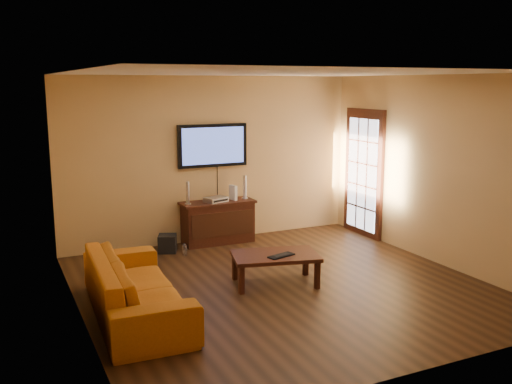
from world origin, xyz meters
TOP-DOWN VIEW (x-y plane):
  - ground_plane at (0.00, 0.00)m, footprint 5.00×5.00m
  - room_walls at (0.00, 0.62)m, footprint 5.00×5.00m
  - french_door at (2.46, 1.70)m, footprint 0.07×1.02m
  - media_console at (0.00, 2.26)m, footprint 1.21×0.46m
  - television at (0.00, 2.45)m, footprint 1.18×0.08m
  - coffee_table at (-0.05, 0.11)m, footprint 1.23×0.91m
  - sofa at (-1.93, -0.12)m, footprint 0.78×2.32m
  - speaker_left at (-0.51, 2.25)m, footprint 0.10×0.10m
  - speaker_right at (0.50, 2.28)m, footprint 0.11×0.11m
  - av_receiver at (-0.04, 2.24)m, footprint 0.41×0.34m
  - game_console at (0.28, 2.27)m, footprint 0.08×0.18m
  - subwoofer at (-0.90, 2.10)m, footprint 0.35×0.35m
  - bottle at (-0.72, 1.81)m, footprint 0.07×0.07m
  - keyboard at (-0.03, -0.01)m, footprint 0.39×0.23m

SIDE VIEW (x-z plane):
  - ground_plane at x=0.00m, z-range 0.00..0.00m
  - bottle at x=-0.72m, z-range -0.01..0.18m
  - subwoofer at x=-0.90m, z-range 0.00..0.27m
  - media_console at x=0.00m, z-range 0.00..0.70m
  - coffee_table at x=-0.05m, z-range 0.15..0.56m
  - keyboard at x=-0.03m, z-range 0.41..0.43m
  - sofa at x=-1.93m, z-range 0.00..0.89m
  - av_receiver at x=-0.04m, z-range 0.69..0.77m
  - game_console at x=0.28m, z-range 0.69..0.93m
  - speaker_left at x=-0.51m, z-range 0.68..1.04m
  - speaker_right at x=0.50m, z-range 0.68..1.06m
  - french_door at x=2.46m, z-range -0.06..2.16m
  - television at x=0.00m, z-range 1.24..1.93m
  - room_walls at x=0.00m, z-range -0.81..4.19m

